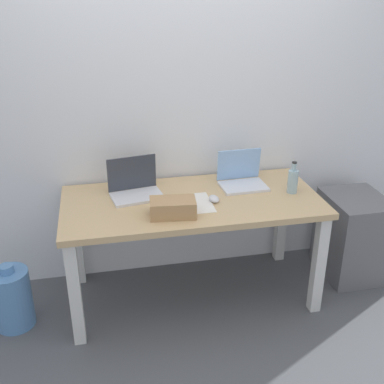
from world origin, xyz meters
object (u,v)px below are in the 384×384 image
laptop_left (135,188)px  computer_mouse (214,199)px  beer_bottle (293,181)px  desk (192,213)px  laptop_right (242,178)px  water_cooler_jug (12,298)px  filing_cabinet (352,236)px  cardboard_box (173,208)px

laptop_left → computer_mouse: size_ratio=3.56×
beer_bottle → computer_mouse: beer_bottle is taller
desk → beer_bottle: (0.67, -0.03, 0.18)m
desk → computer_mouse: computer_mouse is taller
laptop_left → laptop_right: laptop_left is taller
beer_bottle → computer_mouse: 0.54m
laptop_right → water_cooler_jug: (-1.54, -0.23, -0.59)m
beer_bottle → filing_cabinet: bearing=7.2°
beer_bottle → laptop_left: bearing=171.0°
cardboard_box → filing_cabinet: size_ratio=0.44×
beer_bottle → computer_mouse: bearing=-177.1°
computer_mouse → water_cooler_jug: computer_mouse is taller
laptop_left → computer_mouse: 0.52m
laptop_left → laptop_right: 0.72m
desk → laptop_right: bearing=21.7°
computer_mouse → cardboard_box: (-0.29, -0.14, 0.03)m
computer_mouse → water_cooler_jug: size_ratio=0.23×
desk → beer_bottle: 0.69m
beer_bottle → water_cooler_jug: 1.94m
laptop_right → filing_cabinet: size_ratio=0.51×
cardboard_box → water_cooler_jug: bearing=173.2°
laptop_left → water_cooler_jug: 1.03m
water_cooler_jug → desk: bearing=3.9°
water_cooler_jug → laptop_left: bearing=14.4°
beer_bottle → water_cooler_jug: (-1.84, -0.05, -0.62)m
filing_cabinet → water_cooler_jug: bearing=-177.2°
desk → laptop_left: 0.40m
filing_cabinet → beer_bottle: bearing=-172.8°
desk → cardboard_box: size_ratio=6.09×
desk → water_cooler_jug: bearing=-176.1°
laptop_left → cardboard_box: bearing=-59.9°
computer_mouse → filing_cabinet: 1.17m
cardboard_box → filing_cabinet: (1.36, 0.24, -0.48)m
desk → computer_mouse: size_ratio=16.48×
desk → beer_bottle: bearing=-2.6°
desk → water_cooler_jug: desk is taller
laptop_right → beer_bottle: size_ratio=1.45×
beer_bottle → cardboard_box: (-0.82, -0.17, -0.03)m
laptop_left → cardboard_box: size_ratio=1.31×
beer_bottle → water_cooler_jug: bearing=-178.5°
beer_bottle → cardboard_box: bearing=-168.4°
computer_mouse → water_cooler_jug: bearing=177.6°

